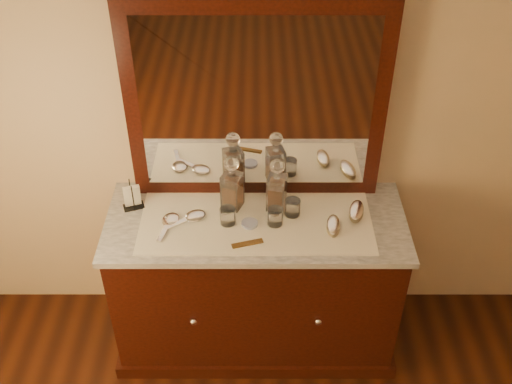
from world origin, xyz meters
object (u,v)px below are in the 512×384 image
(dresser_cabinet, at_px, (256,284))
(brush_near, at_px, (333,226))
(decanter_left, at_px, (232,188))
(hand_mirror_inner, at_px, (192,217))
(pin_dish, at_px, (250,223))
(mirror_frame, at_px, (256,103))
(brush_far, at_px, (356,211))
(napkin_rack, at_px, (132,197))
(decanter_right, at_px, (277,190))
(hand_mirror_outer, at_px, (169,222))
(comb, at_px, (247,243))

(dresser_cabinet, height_order, brush_near, brush_near)
(decanter_left, bearing_deg, hand_mirror_inner, -153.17)
(brush_near, bearing_deg, pin_dish, 175.42)
(mirror_frame, distance_m, brush_far, 0.71)
(dresser_cabinet, distance_m, hand_mirror_inner, 0.55)
(mirror_frame, relative_size, brush_near, 8.05)
(napkin_rack, bearing_deg, decanter_right, -0.62)
(decanter_left, bearing_deg, decanter_right, -3.24)
(mirror_frame, xyz_separation_m, pin_dish, (-0.03, -0.28, -0.49))
(mirror_frame, distance_m, hand_mirror_outer, 0.69)
(napkin_rack, distance_m, decanter_right, 0.70)
(dresser_cabinet, height_order, hand_mirror_outer, hand_mirror_outer)
(pin_dish, height_order, decanter_left, decanter_left)
(mirror_frame, height_order, brush_near, mirror_frame)
(pin_dish, xyz_separation_m, hand_mirror_inner, (-0.28, 0.04, 0.00))
(hand_mirror_inner, bearing_deg, decanter_right, 11.84)
(comb, distance_m, brush_far, 0.56)
(dresser_cabinet, distance_m, mirror_frame, 0.97)
(napkin_rack, relative_size, brush_near, 1.00)
(mirror_frame, bearing_deg, comb, -95.35)
(decanter_left, xyz_separation_m, brush_near, (0.47, -0.17, -0.09))
(hand_mirror_outer, bearing_deg, brush_near, -3.08)
(brush_near, height_order, hand_mirror_outer, brush_near)
(comb, distance_m, hand_mirror_inner, 0.32)
(decanter_left, height_order, brush_near, decanter_left)
(napkin_rack, bearing_deg, decanter_left, 0.53)
(decanter_right, bearing_deg, brush_near, -31.49)
(dresser_cabinet, height_order, decanter_right, decanter_right)
(mirror_frame, bearing_deg, dresser_cabinet, -90.00)
(hand_mirror_inner, bearing_deg, dresser_cabinet, -1.25)
(napkin_rack, distance_m, hand_mirror_inner, 0.31)
(pin_dish, height_order, hand_mirror_outer, hand_mirror_outer)
(dresser_cabinet, relative_size, hand_mirror_outer, 6.56)
(decanter_right, bearing_deg, dresser_cabinet, -137.23)
(comb, height_order, decanter_right, decanter_right)
(decanter_right, bearing_deg, brush_far, -8.46)
(pin_dish, bearing_deg, napkin_rack, 166.52)
(pin_dish, bearing_deg, brush_far, 8.01)
(napkin_rack, bearing_deg, mirror_frame, 13.67)
(decanter_left, distance_m, hand_mirror_outer, 0.34)
(pin_dish, xyz_separation_m, napkin_rack, (-0.57, 0.14, 0.05))
(comb, bearing_deg, pin_dish, 70.34)
(pin_dish, bearing_deg, brush_near, -4.58)
(dresser_cabinet, bearing_deg, hand_mirror_inner, 178.75)
(comb, bearing_deg, hand_mirror_inner, 130.32)
(decanter_left, bearing_deg, pin_dish, -59.27)
(comb, bearing_deg, napkin_rack, 138.19)
(napkin_rack, height_order, hand_mirror_outer, napkin_rack)
(pin_dish, relative_size, hand_mirror_inner, 0.37)
(hand_mirror_inner, bearing_deg, hand_mirror_outer, -162.10)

